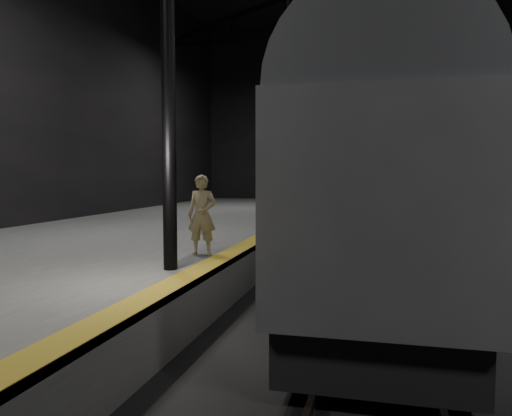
% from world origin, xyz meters
% --- Properties ---
extents(ground, '(44.00, 44.00, 0.00)m').
position_xyz_m(ground, '(0.00, 0.00, 0.00)').
color(ground, black).
rests_on(ground, ground).
extents(platform_left, '(9.00, 43.80, 1.00)m').
position_xyz_m(platform_left, '(-7.50, 0.00, 0.50)').
color(platform_left, '#50504E').
rests_on(platform_left, ground).
extents(tactile_strip, '(0.50, 43.80, 0.01)m').
position_xyz_m(tactile_strip, '(-3.25, 0.00, 1.00)').
color(tactile_strip, olive).
rests_on(tactile_strip, platform_left).
extents(track, '(2.40, 43.00, 0.24)m').
position_xyz_m(track, '(0.00, 0.00, 0.07)').
color(track, '#3F3328').
rests_on(track, ground).
extents(train, '(2.80, 18.67, 4.99)m').
position_xyz_m(train, '(-0.00, 2.16, 2.78)').
color(train, '#A1A4A9').
rests_on(train, ground).
extents(woman, '(0.67, 0.46, 1.78)m').
position_xyz_m(woman, '(-3.80, -2.28, 1.89)').
color(woman, tan).
rests_on(woman, platform_left).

